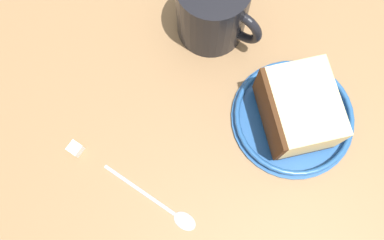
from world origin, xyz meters
The scene contains 6 objects.
ground_plane centered at (0.00, 0.00, -1.63)cm, with size 144.31×144.31×3.27cm, color #936D47.
small_plate centered at (-8.03, 5.63, 0.81)cm, with size 16.18×16.18×1.65cm.
cake_slice centered at (-7.77, 5.55, 4.49)cm, with size 10.70×12.00×6.95cm.
tea_mug centered at (-5.58, -11.19, 5.21)cm, with size 9.39×11.78×10.22cm.
teaspoon centered at (11.94, 7.76, 0.35)cm, with size 7.25×12.98×0.80cm.
sugar_cube centered at (18.51, -4.81, 0.78)cm, with size 1.56×1.56×1.56cm, color white.
Camera 1 is at (10.68, 11.55, 52.13)cm, focal length 38.16 mm.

